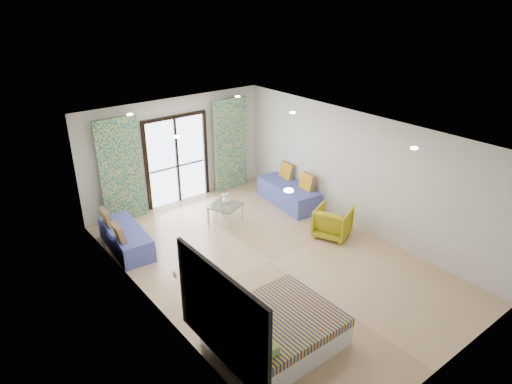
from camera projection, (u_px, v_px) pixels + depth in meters
floor at (271, 261)px, 9.32m from camera, size 5.00×7.50×0.01m
ceiling at (272, 134)px, 8.22m from camera, size 5.00×7.50×0.01m
wall_back at (176, 151)px, 11.46m from camera, size 5.00×0.01×2.70m
wall_front at (452, 296)px, 6.08m from camera, size 5.00×0.01×2.70m
wall_left at (153, 242)px, 7.36m from camera, size 0.01×7.50×2.70m
wall_right at (357, 172)px, 10.18m from camera, size 0.01×7.50×2.70m
balcony_door at (177, 155)px, 11.48m from camera, size 1.76×0.08×2.28m
balcony_rail at (177, 166)px, 11.61m from camera, size 1.52×0.03×0.04m
curtain_left at (120, 171)px, 10.50m from camera, size 1.00×0.10×2.50m
curtain_right at (230, 145)px, 12.24m from camera, size 1.00×0.10×2.50m
downlight_a at (289, 190)px, 6.00m from camera, size 0.12×0.12×0.02m
downlight_b at (414, 148)px, 7.58m from camera, size 0.12×0.12×0.02m
downlight_c at (177, 137)px, 8.16m from camera, size 0.12×0.12×0.02m
downlight_d at (293, 113)px, 9.73m from camera, size 0.12×0.12×0.02m
downlight_e at (130, 114)px, 9.59m from camera, size 0.12×0.12×0.02m
downlight_f at (238, 96)px, 11.17m from camera, size 0.12×0.12×0.02m
headboard at (220, 316)px, 6.16m from camera, size 0.06×2.10×1.50m
switch_plate at (175, 275)px, 7.05m from camera, size 0.02×0.10×0.10m
bed at (275, 331)px, 7.04m from camera, size 1.86×1.52×0.64m
daybed_left at (125, 238)px, 9.66m from camera, size 0.79×1.75×0.84m
daybed_right at (289, 193)px, 11.71m from camera, size 0.95×1.95×0.92m
coffee_table at (225, 207)px, 10.72m from camera, size 0.88×0.88×0.77m
vase at (226, 200)px, 10.74m from camera, size 0.24×0.25×0.20m
armchair at (333, 221)px, 10.13m from camera, size 0.92×0.94×0.75m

